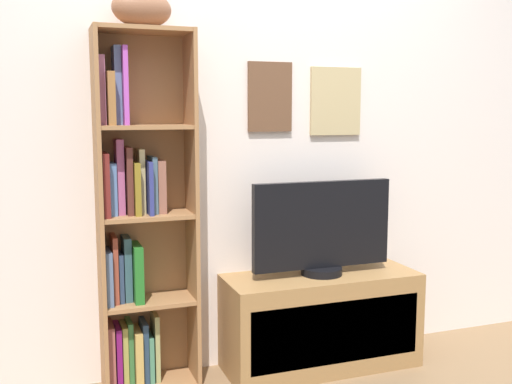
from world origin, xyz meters
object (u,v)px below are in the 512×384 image
football (142,9)px  television (322,229)px  bookshelf (137,226)px  tv_stand (321,321)px

football → television: football is taller
bookshelf → television: size_ratio=2.27×
football → tv_stand: size_ratio=0.28×
tv_stand → television: (-0.00, 0.00, 0.51)m
tv_stand → television: 0.51m
football → television: size_ratio=0.37×
television → bookshelf: bearing=173.6°
tv_stand → television: television is taller
tv_stand → television: bearing=90.0°
football → television: 1.42m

